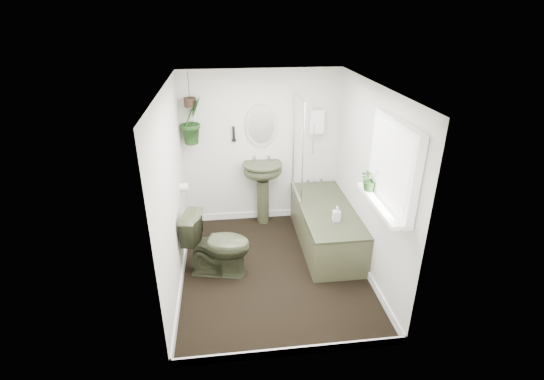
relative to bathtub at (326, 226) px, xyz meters
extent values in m
cube|color=black|center=(-0.80, -0.50, -0.30)|extent=(2.30, 2.80, 0.02)
cube|color=white|center=(-0.80, -0.50, 2.02)|extent=(2.30, 2.80, 0.02)
cube|color=silver|center=(-0.80, 0.91, 0.86)|extent=(2.30, 0.02, 2.30)
cube|color=silver|center=(-0.80, -1.91, 0.86)|extent=(2.30, 0.02, 2.30)
cube|color=silver|center=(-1.96, -0.50, 0.86)|extent=(0.02, 2.80, 2.30)
cube|color=silver|center=(0.36, -0.50, 0.86)|extent=(0.02, 2.80, 2.30)
cube|color=white|center=(-0.80, -0.50, -0.24)|extent=(2.30, 2.80, 0.10)
cube|color=white|center=(0.00, 0.84, 1.26)|extent=(0.20, 0.10, 0.35)
ellipsoid|color=#B7B398|center=(-0.80, 0.87, 1.21)|extent=(0.46, 0.03, 0.62)
cylinder|color=black|center=(-1.20, 0.86, 1.11)|extent=(0.04, 0.04, 0.22)
cylinder|color=white|center=(-1.90, 0.20, 0.61)|extent=(0.11, 0.11, 0.11)
cube|color=white|center=(0.29, -1.20, 1.36)|extent=(0.08, 1.00, 0.90)
cube|color=white|center=(0.22, -1.20, 0.94)|extent=(0.18, 1.00, 0.04)
cube|color=white|center=(0.24, -1.20, 1.36)|extent=(0.01, 0.86, 0.76)
imported|color=#323623|center=(-1.49, -0.46, 0.12)|extent=(0.89, 0.63, 0.82)
imported|color=black|center=(0.20, -0.90, 1.09)|extent=(0.27, 0.25, 0.26)
imported|color=black|center=(-1.77, 0.75, 1.35)|extent=(0.44, 0.45, 0.63)
imported|color=#2A2120|center=(0.02, -0.37, 0.39)|extent=(0.10, 0.10, 0.20)
cylinder|color=black|center=(-1.77, 0.75, 1.61)|extent=(0.16, 0.16, 0.12)
camera|label=1|loc=(-1.33, -4.61, 2.77)|focal=26.00mm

